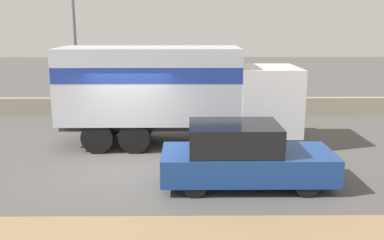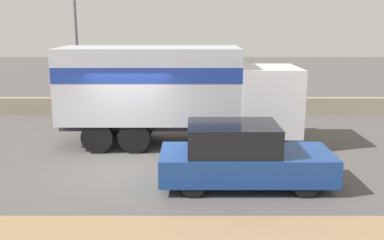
{
  "view_description": "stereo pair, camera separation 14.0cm",
  "coord_description": "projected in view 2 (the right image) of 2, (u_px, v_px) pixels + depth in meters",
  "views": [
    {
      "loc": [
        1.76,
        -11.31,
        3.93
      ],
      "look_at": [
        1.89,
        0.57,
        1.24
      ],
      "focal_mm": 40.0,
      "sensor_mm": 36.0,
      "label": 1
    },
    {
      "loc": [
        1.9,
        -11.31,
        3.93
      ],
      "look_at": [
        1.89,
        0.57,
        1.24
      ],
      "focal_mm": 40.0,
      "sensor_mm": 36.0,
      "label": 2
    }
  ],
  "objects": [
    {
      "name": "car_hatchback",
      "position": [
        242.0,
        156.0,
        10.47
      ],
      "size": [
        4.18,
        1.73,
        1.56
      ],
      "color": "navy",
      "rests_on": "ground_plane"
    },
    {
      "name": "box_truck",
      "position": [
        174.0,
        88.0,
        13.86
      ],
      "size": [
        7.64,
        2.37,
        3.19
      ],
      "color": "silver",
      "rests_on": "ground_plane"
    },
    {
      "name": "street_lamp",
      "position": [
        75.0,
        4.0,
        17.11
      ],
      "size": [
        0.56,
        0.28,
        8.21
      ],
      "color": "slate",
      "rests_on": "ground_plane"
    },
    {
      "name": "ground_plane",
      "position": [
        124.0,
        168.0,
        11.9
      ],
      "size": [
        80.0,
        80.0,
        0.0
      ],
      "primitive_type": "plane",
      "color": "#514F4C"
    },
    {
      "name": "stone_wall_backdrop",
      "position": [
        149.0,
        106.0,
        18.86
      ],
      "size": [
        60.0,
        0.35,
        0.73
      ],
      "color": "gray",
      "rests_on": "ground_plane"
    }
  ]
}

